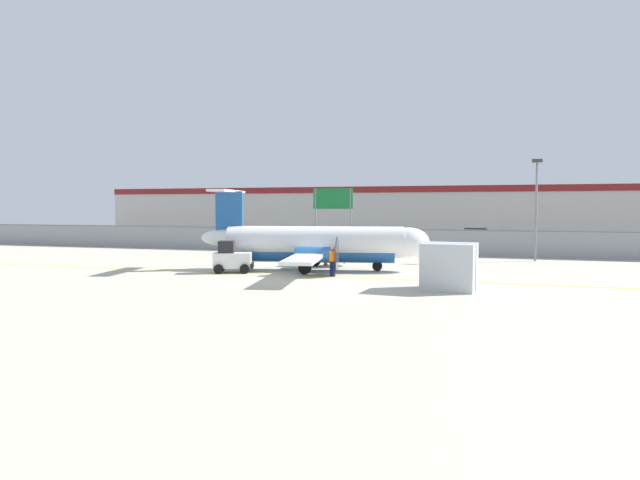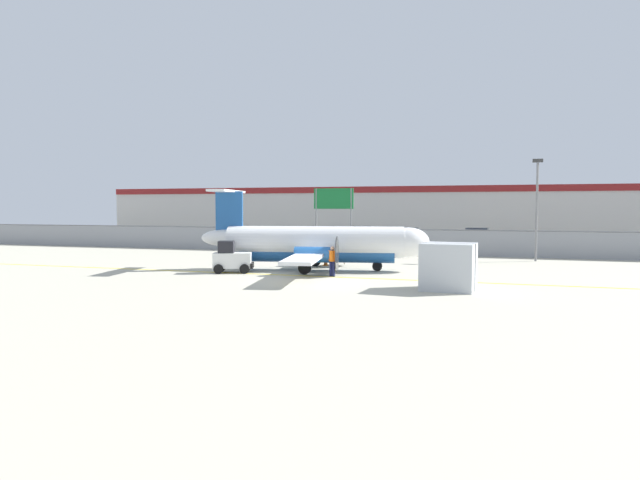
% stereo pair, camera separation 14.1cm
% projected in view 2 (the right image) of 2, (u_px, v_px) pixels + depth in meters
% --- Properties ---
extents(ground_plane, '(140.00, 140.00, 0.01)m').
position_uv_depth(ground_plane, '(319.00, 276.00, 31.79)').
color(ground_plane, '#B2AD99').
extents(perimeter_fence, '(98.00, 0.10, 2.10)m').
position_uv_depth(perimeter_fence, '(379.00, 240.00, 46.93)').
color(perimeter_fence, gray).
rests_on(perimeter_fence, ground).
extents(parking_lot_strip, '(98.00, 17.00, 0.12)m').
position_uv_depth(parking_lot_strip, '(402.00, 244.00, 57.93)').
color(parking_lot_strip, '#38383A').
rests_on(parking_lot_strip, ground).
extents(background_building, '(91.00, 8.10, 6.50)m').
position_uv_depth(background_building, '(426.00, 211.00, 75.31)').
color(background_building, beige).
rests_on(background_building, ground).
extents(commuter_airplane, '(14.12, 16.02, 4.92)m').
position_uv_depth(commuter_airplane, '(319.00, 244.00, 34.82)').
color(commuter_airplane, white).
rests_on(commuter_airplane, ground).
extents(baggage_tug, '(2.57, 2.01, 1.88)m').
position_uv_depth(baggage_tug, '(232.00, 258.00, 33.60)').
color(baggage_tug, silver).
rests_on(baggage_tug, ground).
extents(ground_crew_worker, '(0.54, 0.44, 1.70)m').
position_uv_depth(ground_crew_worker, '(332.00, 260.00, 31.69)').
color(ground_crew_worker, '#191E4C').
rests_on(ground_crew_worker, ground).
extents(cargo_container, '(2.55, 2.18, 2.20)m').
position_uv_depth(cargo_container, '(448.00, 267.00, 26.53)').
color(cargo_container, '#B7BCC1').
rests_on(cargo_container, ground).
extents(traffic_cone_near_left, '(0.36, 0.36, 0.64)m').
position_uv_depth(traffic_cone_near_left, '(326.00, 261.00, 37.74)').
color(traffic_cone_near_left, orange).
rests_on(traffic_cone_near_left, ground).
extents(traffic_cone_near_right, '(0.36, 0.36, 0.64)m').
position_uv_depth(traffic_cone_near_right, '(304.00, 267.00, 33.84)').
color(traffic_cone_near_right, orange).
rests_on(traffic_cone_near_right, ground).
extents(parked_car_0, '(4.34, 2.31, 1.58)m').
position_uv_depth(parked_car_0, '(260.00, 235.00, 59.95)').
color(parked_car_0, slate).
rests_on(parked_car_0, parking_lot_strip).
extents(parked_car_1, '(4.37, 2.39, 1.58)m').
position_uv_depth(parked_car_1, '(360.00, 233.00, 64.20)').
color(parked_car_1, slate).
rests_on(parked_car_1, parking_lot_strip).
extents(parked_car_2, '(4.31, 2.25, 1.58)m').
position_uv_depth(parked_car_2, '(408.00, 235.00, 59.76)').
color(parked_car_2, navy).
rests_on(parked_car_2, parking_lot_strip).
extents(parked_car_3, '(4.31, 2.24, 1.58)m').
position_uv_depth(parked_car_3, '(476.00, 235.00, 59.27)').
color(parked_car_3, '#B28C19').
rests_on(parked_car_3, parking_lot_strip).
extents(parked_car_4, '(4.23, 2.06, 1.58)m').
position_uv_depth(parked_car_4, '(550.00, 240.00, 51.77)').
color(parked_car_4, red).
rests_on(parked_car_4, parking_lot_strip).
extents(apron_light_pole, '(0.70, 0.30, 7.27)m').
position_uv_depth(apron_light_pole, '(537.00, 201.00, 40.44)').
color(apron_light_pole, slate).
rests_on(apron_light_pole, ground).
extents(highway_sign, '(3.60, 0.14, 5.50)m').
position_uv_depth(highway_sign, '(334.00, 204.00, 49.97)').
color(highway_sign, slate).
rests_on(highway_sign, ground).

